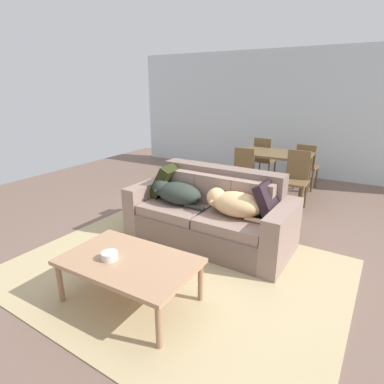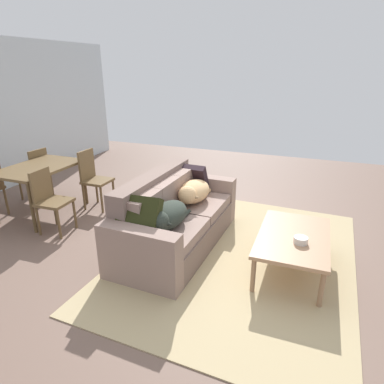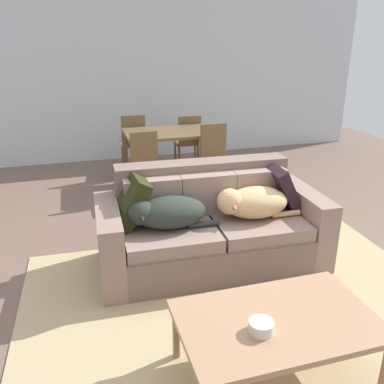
{
  "view_description": "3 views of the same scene",
  "coord_description": "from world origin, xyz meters",
  "px_view_note": "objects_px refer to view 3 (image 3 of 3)",
  "views": [
    {
      "loc": [
        1.49,
        -3.22,
        1.9
      ],
      "look_at": [
        -0.39,
        0.04,
        0.64
      ],
      "focal_mm": 29.29,
      "sensor_mm": 36.0,
      "label": 1
    },
    {
      "loc": [
        -3.68,
        -1.48,
        2.2
      ],
      "look_at": [
        -0.15,
        -0.13,
        0.76
      ],
      "focal_mm": 31.02,
      "sensor_mm": 36.0,
      "label": 2
    },
    {
      "loc": [
        -1.32,
        -3.19,
        2.05
      ],
      "look_at": [
        -0.36,
        0.03,
        0.77
      ],
      "focal_mm": 38.48,
      "sensor_mm": 36.0,
      "label": 3
    }
  ],
  "objects_px": {
    "dog_on_left_cushion": "(166,213)",
    "dining_chair_near_left": "(147,163)",
    "dog_on_right_cushion": "(251,202)",
    "throw_pillow_by_right_arm": "(282,187)",
    "dining_chair_far_left": "(134,141)",
    "throw_pillow_by_left_arm": "(129,200)",
    "coffee_table": "(277,324)",
    "dining_chair_far_right": "(188,140)",
    "dining_chair_near_right": "(216,156)",
    "couch": "(210,227)",
    "dining_table": "(168,137)",
    "bowl_on_coffee_table": "(261,327)"
  },
  "relations": [
    {
      "from": "dining_chair_far_right",
      "to": "coffee_table",
      "type": "bearing_deg",
      "value": 84.63
    },
    {
      "from": "dog_on_right_cushion",
      "to": "dining_chair_near_right",
      "type": "distance_m",
      "value": 1.87
    },
    {
      "from": "couch",
      "to": "dining_table",
      "type": "distance_m",
      "value": 2.34
    },
    {
      "from": "throw_pillow_by_left_arm",
      "to": "dining_chair_far_left",
      "type": "height_order",
      "value": "dining_chair_far_left"
    },
    {
      "from": "throw_pillow_by_left_arm",
      "to": "bowl_on_coffee_table",
      "type": "relative_size",
      "value": 3.14
    },
    {
      "from": "dog_on_right_cushion",
      "to": "coffee_table",
      "type": "height_order",
      "value": "dog_on_right_cushion"
    },
    {
      "from": "coffee_table",
      "to": "dining_chair_far_right",
      "type": "bearing_deg",
      "value": 81.03
    },
    {
      "from": "dining_chair_near_left",
      "to": "dining_chair_far_left",
      "type": "xyz_separation_m",
      "value": [
        0.02,
        1.19,
        0.02
      ]
    },
    {
      "from": "dog_on_left_cushion",
      "to": "dining_table",
      "type": "bearing_deg",
      "value": 78.25
    },
    {
      "from": "dining_chair_far_left",
      "to": "dog_on_left_cushion",
      "type": "bearing_deg",
      "value": 90.41
    },
    {
      "from": "dog_on_left_cushion",
      "to": "dining_chair_near_left",
      "type": "height_order",
      "value": "dining_chair_near_left"
    },
    {
      "from": "couch",
      "to": "bowl_on_coffee_table",
      "type": "relative_size",
      "value": 14.17
    },
    {
      "from": "bowl_on_coffee_table",
      "to": "dining_table",
      "type": "bearing_deg",
      "value": 84.37
    },
    {
      "from": "coffee_table",
      "to": "dining_chair_near_left",
      "type": "height_order",
      "value": "dining_chair_near_left"
    },
    {
      "from": "dining_table",
      "to": "dining_chair_near_left",
      "type": "xyz_separation_m",
      "value": [
        -0.43,
        -0.57,
        -0.19
      ]
    },
    {
      "from": "coffee_table",
      "to": "dining_chair_far_right",
      "type": "relative_size",
      "value": 1.36
    },
    {
      "from": "dining_chair_near_right",
      "to": "couch",
      "type": "bearing_deg",
      "value": -111.26
    },
    {
      "from": "dog_on_right_cushion",
      "to": "coffee_table",
      "type": "relative_size",
      "value": 0.65
    },
    {
      "from": "throw_pillow_by_left_arm",
      "to": "bowl_on_coffee_table",
      "type": "bearing_deg",
      "value": -72.85
    },
    {
      "from": "couch",
      "to": "dog_on_left_cushion",
      "type": "bearing_deg",
      "value": -162.17
    },
    {
      "from": "dining_table",
      "to": "bowl_on_coffee_table",
      "type": "bearing_deg",
      "value": -95.63
    },
    {
      "from": "dog_on_right_cushion",
      "to": "dining_chair_near_right",
      "type": "relative_size",
      "value": 0.83
    },
    {
      "from": "throw_pillow_by_right_arm",
      "to": "coffee_table",
      "type": "bearing_deg",
      "value": -118.27
    },
    {
      "from": "coffee_table",
      "to": "dining_table",
      "type": "height_order",
      "value": "dining_table"
    },
    {
      "from": "couch",
      "to": "bowl_on_coffee_table",
      "type": "xyz_separation_m",
      "value": [
        -0.23,
        -1.57,
        0.12
      ]
    },
    {
      "from": "dog_on_left_cushion",
      "to": "coffee_table",
      "type": "xyz_separation_m",
      "value": [
        0.37,
        -1.36,
        -0.22
      ]
    },
    {
      "from": "dog_on_right_cushion",
      "to": "dining_chair_far_left",
      "type": "relative_size",
      "value": 0.84
    },
    {
      "from": "dog_on_left_cushion",
      "to": "dining_chair_near_left",
      "type": "xyz_separation_m",
      "value": [
        0.18,
        1.86,
        -0.11
      ]
    },
    {
      "from": "coffee_table",
      "to": "dining_chair_near_left",
      "type": "distance_m",
      "value": 3.23
    },
    {
      "from": "dog_on_left_cushion",
      "to": "dining_chair_far_left",
      "type": "bearing_deg",
      "value": 88.59
    },
    {
      "from": "dining_chair_near_right",
      "to": "dining_chair_far_left",
      "type": "relative_size",
      "value": 1.01
    },
    {
      "from": "dog_on_left_cushion",
      "to": "throw_pillow_by_left_arm",
      "type": "height_order",
      "value": "throw_pillow_by_left_arm"
    },
    {
      "from": "dog_on_right_cushion",
      "to": "throw_pillow_by_right_arm",
      "type": "height_order",
      "value": "throw_pillow_by_right_arm"
    },
    {
      "from": "throw_pillow_by_left_arm",
      "to": "dining_chair_far_right",
      "type": "height_order",
      "value": "throw_pillow_by_left_arm"
    },
    {
      "from": "dog_on_left_cushion",
      "to": "dog_on_right_cushion",
      "type": "relative_size",
      "value": 1.02
    },
    {
      "from": "dining_table",
      "to": "dining_chair_near_right",
      "type": "relative_size",
      "value": 1.29
    },
    {
      "from": "dog_on_right_cushion",
      "to": "dining_chair_far_right",
      "type": "bearing_deg",
      "value": 87.29
    },
    {
      "from": "throw_pillow_by_left_arm",
      "to": "dining_chair_near_right",
      "type": "height_order",
      "value": "dining_chair_near_right"
    },
    {
      "from": "bowl_on_coffee_table",
      "to": "dining_table",
      "type": "height_order",
      "value": "dining_table"
    },
    {
      "from": "dog_on_left_cushion",
      "to": "dining_chair_near_right",
      "type": "height_order",
      "value": "dining_chair_near_right"
    },
    {
      "from": "dog_on_left_cushion",
      "to": "bowl_on_coffee_table",
      "type": "relative_size",
      "value": 5.37
    },
    {
      "from": "dining_chair_near_left",
      "to": "dining_chair_near_right",
      "type": "bearing_deg",
      "value": -4.48
    },
    {
      "from": "throw_pillow_by_right_arm",
      "to": "coffee_table",
      "type": "distance_m",
      "value": 1.74
    },
    {
      "from": "couch",
      "to": "bowl_on_coffee_table",
      "type": "height_order",
      "value": "couch"
    },
    {
      "from": "dining_chair_near_right",
      "to": "throw_pillow_by_right_arm",
      "type": "bearing_deg",
      "value": -87.51
    },
    {
      "from": "couch",
      "to": "throw_pillow_by_left_arm",
      "type": "bearing_deg",
      "value": 175.85
    },
    {
      "from": "throw_pillow_by_right_arm",
      "to": "bowl_on_coffee_table",
      "type": "bearing_deg",
      "value": -121.2
    },
    {
      "from": "dog_on_left_cushion",
      "to": "dog_on_right_cushion",
      "type": "distance_m",
      "value": 0.8
    },
    {
      "from": "couch",
      "to": "coffee_table",
      "type": "relative_size",
      "value": 1.74
    },
    {
      "from": "dog_on_right_cushion",
      "to": "dining_table",
      "type": "height_order",
      "value": "dining_table"
    }
  ]
}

